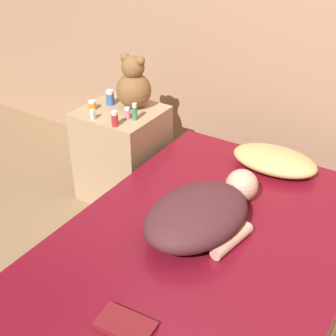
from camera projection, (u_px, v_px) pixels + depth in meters
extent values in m
plane|color=#937551|center=(197.00, 312.00, 2.42)|extent=(12.00, 12.00, 0.00)
cube|color=tan|center=(316.00, 5.00, 2.69)|extent=(8.00, 0.06, 2.60)
cube|color=brown|center=(198.00, 292.00, 2.35)|extent=(1.33, 2.06, 0.29)
cube|color=maroon|center=(200.00, 258.00, 2.23)|extent=(1.30, 2.02, 0.16)
cube|color=tan|center=(123.00, 153.00, 3.20)|extent=(0.51, 0.48, 0.64)
ellipsoid|color=tan|center=(274.00, 160.00, 2.75)|extent=(0.51, 0.31, 0.12)
ellipsoid|color=#4C2328|center=(197.00, 215.00, 2.22)|extent=(0.51, 0.66, 0.20)
sphere|color=#DBAD8E|center=(241.00, 185.00, 2.47)|extent=(0.17, 0.17, 0.17)
cylinder|color=#DBAD8E|center=(232.00, 241.00, 2.17)|extent=(0.10, 0.28, 0.06)
sphere|color=brown|center=(134.00, 90.00, 3.02)|extent=(0.23, 0.23, 0.23)
sphere|color=brown|center=(133.00, 67.00, 2.94)|extent=(0.15, 0.15, 0.15)
sphere|color=brown|center=(125.00, 58.00, 2.94)|extent=(0.06, 0.06, 0.06)
sphere|color=brown|center=(140.00, 61.00, 2.88)|extent=(0.06, 0.06, 0.06)
cylinder|color=silver|center=(93.00, 115.00, 2.90)|extent=(0.03, 0.03, 0.05)
cylinder|color=white|center=(92.00, 111.00, 2.88)|extent=(0.03, 0.03, 0.01)
cylinder|color=#3D8E4C|center=(135.00, 113.00, 2.88)|extent=(0.03, 0.03, 0.09)
cylinder|color=white|center=(134.00, 105.00, 2.85)|extent=(0.03, 0.03, 0.02)
cylinder|color=orange|center=(92.00, 106.00, 3.03)|extent=(0.05, 0.05, 0.05)
cylinder|color=white|center=(92.00, 102.00, 3.01)|extent=(0.05, 0.05, 0.01)
cylinder|color=#B72D2D|center=(115.00, 120.00, 2.81)|extent=(0.04, 0.04, 0.08)
cylinder|color=white|center=(114.00, 113.00, 2.79)|extent=(0.04, 0.04, 0.02)
cylinder|color=pink|center=(128.00, 114.00, 2.90)|extent=(0.04, 0.04, 0.06)
cylinder|color=white|center=(127.00, 109.00, 2.88)|extent=(0.03, 0.03, 0.02)
cylinder|color=#3866B2|center=(110.00, 99.00, 3.09)|extent=(0.05, 0.05, 0.08)
cylinder|color=white|center=(110.00, 92.00, 3.06)|extent=(0.05, 0.05, 0.02)
cube|color=maroon|center=(125.00, 325.00, 1.78)|extent=(0.23, 0.14, 0.02)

